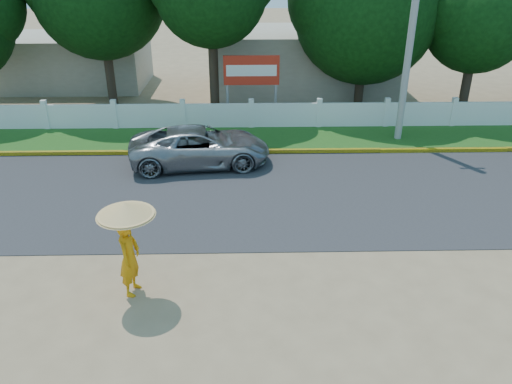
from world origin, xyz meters
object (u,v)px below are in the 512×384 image
monk_with_parasol (128,235)px  vehicle (200,146)px  billboard (251,74)px  utility_pole (410,41)px

monk_with_parasol → vehicle: bearing=82.7°
billboard → vehicle: bearing=-110.4°
utility_pole → monk_with_parasol: 13.81m
vehicle → utility_pole: bearing=-78.7°
monk_with_parasol → billboard: 13.20m
billboard → monk_with_parasol: bearing=-102.8°
utility_pole → vehicle: 9.07m
vehicle → monk_with_parasol: (-0.97, -7.60, 0.82)m
vehicle → billboard: 5.79m
vehicle → monk_with_parasol: size_ratio=2.17×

